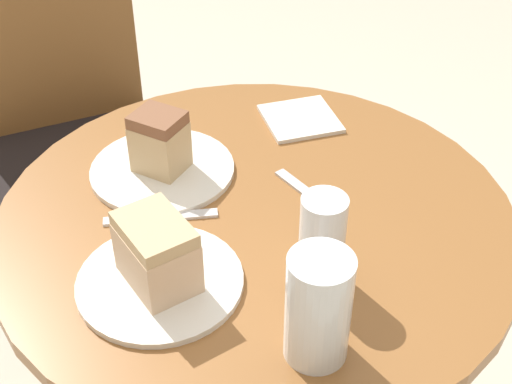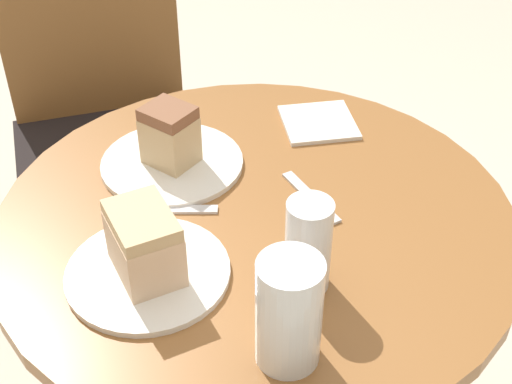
{
  "view_description": "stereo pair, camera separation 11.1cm",
  "coord_description": "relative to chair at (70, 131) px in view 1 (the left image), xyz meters",
  "views": [
    {
      "loc": [
        -0.42,
        -0.77,
        1.49
      ],
      "look_at": [
        0.0,
        0.0,
        0.81
      ],
      "focal_mm": 50.0,
      "sensor_mm": 36.0,
      "label": 1
    },
    {
      "loc": [
        -0.32,
        -0.81,
        1.49
      ],
      "look_at": [
        0.0,
        0.0,
        0.81
      ],
      "focal_mm": 50.0,
      "sensor_mm": 36.0,
      "label": 2
    }
  ],
  "objects": [
    {
      "name": "chair",
      "position": [
        0.0,
        0.0,
        0.0
      ],
      "size": [
        0.5,
        0.46,
        0.97
      ],
      "rotation": [
        0.0,
        0.0,
        -0.07
      ],
      "color": "brown",
      "rests_on": "ground_plane"
    },
    {
      "name": "spoon",
      "position": [
        0.21,
        -0.78,
        0.26
      ],
      "size": [
        0.04,
        0.15,
        0.0
      ],
      "rotation": [
        0.0,
        0.0,
        1.72
      ],
      "color": "silver",
      "rests_on": "table"
    },
    {
      "name": "cake_slice_far",
      "position": [
        0.02,
        -0.61,
        0.32
      ],
      "size": [
        0.1,
        0.11,
        0.1
      ],
      "rotation": [
        0.0,
        0.0,
        3.71
      ],
      "color": "tan",
      "rests_on": "plate_far"
    },
    {
      "name": "table",
      "position": [
        0.11,
        -0.78,
        0.06
      ],
      "size": [
        0.83,
        0.83,
        0.77
      ],
      "color": "brown",
      "rests_on": "ground_plane"
    },
    {
      "name": "plate_far",
      "position": [
        0.02,
        -0.61,
        0.26
      ],
      "size": [
        0.25,
        0.25,
        0.01
      ],
      "color": "silver",
      "rests_on": "table"
    },
    {
      "name": "glass_lemonade",
      "position": [
        0.12,
        -0.95,
        0.32
      ],
      "size": [
        0.06,
        0.06,
        0.14
      ],
      "color": "beige",
      "rests_on": "table"
    },
    {
      "name": "cake_slice_near",
      "position": [
        -0.09,
        -0.86,
        0.32
      ],
      "size": [
        0.09,
        0.12,
        0.1
      ],
      "rotation": [
        0.0,
        0.0,
        3.24
      ],
      "color": "beige",
      "rests_on": "plate_near"
    },
    {
      "name": "plate_near",
      "position": [
        -0.09,
        -0.86,
        0.26
      ],
      "size": [
        0.24,
        0.24,
        0.01
      ],
      "color": "silver",
      "rests_on": "table"
    },
    {
      "name": "napkin_stack",
      "position": [
        0.31,
        -0.58,
        0.26
      ],
      "size": [
        0.16,
        0.16,
        0.01
      ],
      "rotation": [
        0.0,
        0.0,
        -0.2
      ],
      "color": "silver",
      "rests_on": "table"
    },
    {
      "name": "fork",
      "position": [
        -0.03,
        -0.72,
        0.26
      ],
      "size": [
        0.17,
        0.08,
        0.0
      ],
      "rotation": [
        0.0,
        0.0,
        2.77
      ],
      "color": "silver",
      "rests_on": "table"
    },
    {
      "name": "glass_water",
      "position": [
        0.04,
        -1.06,
        0.33
      ],
      "size": [
        0.08,
        0.08,
        0.16
      ],
      "color": "silver",
      "rests_on": "table"
    }
  ]
}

